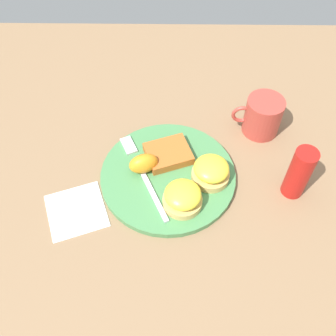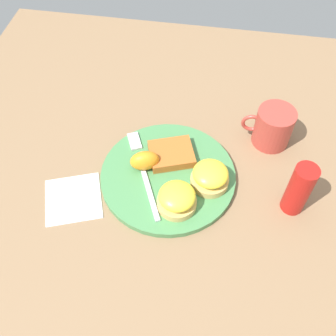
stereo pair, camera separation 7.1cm
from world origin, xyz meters
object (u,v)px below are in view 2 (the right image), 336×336
at_px(hashbrown_patty, 171,154).
at_px(cup, 273,127).
at_px(sandwich_benedict_right, 210,176).
at_px(sandwich_benedict_left, 177,199).
at_px(orange_wedge, 145,161).
at_px(fork, 142,168).
at_px(condiment_bottle, 299,189).

bearing_deg(hashbrown_patty, cup, -155.71).
xyz_separation_m(hashbrown_patty, cup, (-0.21, -0.09, 0.02)).
xyz_separation_m(sandwich_benedict_right, hashbrown_patty, (0.09, -0.05, -0.01)).
relative_size(sandwich_benedict_left, cup, 0.70).
xyz_separation_m(sandwich_benedict_right, orange_wedge, (0.14, -0.02, -0.00)).
bearing_deg(fork, orange_wedge, -140.62).
bearing_deg(hashbrown_patty, orange_wedge, 35.73).
distance_m(fork, cup, 0.29).
xyz_separation_m(sandwich_benedict_left, sandwich_benedict_right, (-0.06, -0.06, 0.00)).
xyz_separation_m(sandwich_benedict_left, orange_wedge, (0.08, -0.08, -0.00)).
bearing_deg(sandwich_benedict_left, sandwich_benedict_right, -132.78).
distance_m(hashbrown_patty, orange_wedge, 0.06).
xyz_separation_m(orange_wedge, fork, (0.01, 0.00, -0.02)).
relative_size(sandwich_benedict_right, orange_wedge, 1.29).
height_order(orange_wedge, condiment_bottle, condiment_bottle).
bearing_deg(sandwich_benedict_left, orange_wedge, -45.63).
height_order(sandwich_benedict_left, fork, sandwich_benedict_left).
relative_size(sandwich_benedict_right, hashbrown_patty, 0.85).
relative_size(sandwich_benedict_right, fork, 0.36).
bearing_deg(cup, sandwich_benedict_right, 50.76).
bearing_deg(orange_wedge, sandwich_benedict_right, 172.26).
height_order(hashbrown_patty, fork, hashbrown_patty).
xyz_separation_m(sandwich_benedict_left, cup, (-0.18, -0.21, 0.01)).
distance_m(sandwich_benedict_left, sandwich_benedict_right, 0.08).
bearing_deg(sandwich_benedict_left, hashbrown_patty, -75.91).
relative_size(hashbrown_patty, condiment_bottle, 0.75).
bearing_deg(sandwich_benedict_right, sandwich_benedict_left, 47.22).
height_order(sandwich_benedict_left, hashbrown_patty, sandwich_benedict_left).
xyz_separation_m(sandwich_benedict_left, condiment_bottle, (-0.22, -0.04, 0.02)).
relative_size(orange_wedge, cup, 0.54).
bearing_deg(hashbrown_patty, condiment_bottle, 163.74).
relative_size(hashbrown_patty, orange_wedge, 1.51).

